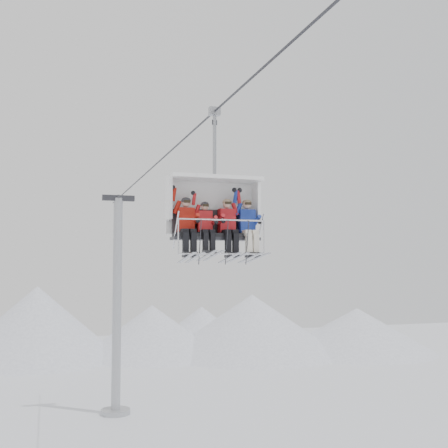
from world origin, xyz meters
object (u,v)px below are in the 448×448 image
object	(u,v)px
lift_tower_right	(117,319)
skier_far_right	(248,225)
chairlift_carrier	(213,208)
skier_center_left	(206,226)
skier_far_left	(187,224)
skier_center_right	(228,225)

from	to	relation	value
lift_tower_right	skier_far_right	world-z (taller)	lift_tower_right
chairlift_carrier	skier_far_right	xyz separation A→B (m)	(0.88, -0.30, -0.47)
skier_center_left	skier_far_right	world-z (taller)	skier_far_right
chairlift_carrier	skier_far_right	world-z (taller)	chairlift_carrier
skier_center_left	lift_tower_right	bearing A→B (deg)	89.21
skier_far_left	skier_center_right	bearing A→B (deg)	0.00
skier_center_left	skier_far_right	distance (m)	1.18
lift_tower_right	skier_center_right	xyz separation A→B (m)	(0.32, -21.33, 4.45)
lift_tower_right	chairlift_carrier	world-z (taller)	lift_tower_right
lift_tower_right	skier_far_left	world-z (taller)	lift_tower_right
chairlift_carrier	skier_center_left	xyz separation A→B (m)	(-0.29, -0.32, -0.51)
lift_tower_right	skier_center_right	size ratio (longest dim) A/B	7.99
chairlift_carrier	skier_center_right	distance (m)	0.64
lift_tower_right	skier_far_right	xyz separation A→B (m)	(0.88, -21.33, 4.45)
skier_far_left	skier_far_right	size ratio (longest dim) A/B	1.00
skier_far_left	skier_far_right	xyz separation A→B (m)	(1.68, 0.00, 0.00)
chairlift_carrier	skier_far_right	bearing A→B (deg)	-19.00
lift_tower_right	chairlift_carrier	size ratio (longest dim) A/B	3.38
skier_far_left	skier_center_right	world-z (taller)	same
lift_tower_right	skier_center_right	bearing A→B (deg)	-89.14
skier_far_left	skier_center_left	distance (m)	0.51
skier_center_left	skier_center_right	xyz separation A→B (m)	(0.61, 0.01, 0.04)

